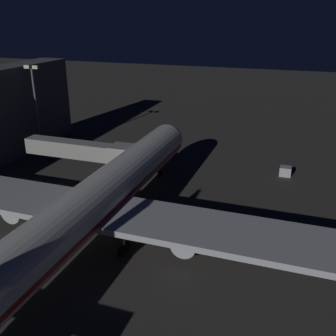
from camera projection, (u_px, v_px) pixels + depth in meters
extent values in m
plane|color=#383533|center=(120.00, 218.00, 52.93)|extent=(320.00, 320.00, 0.00)
cylinder|color=silver|center=(89.00, 206.00, 44.43)|extent=(5.47, 52.86, 5.47)
sphere|color=silver|center=(167.00, 140.00, 67.61)|extent=(5.36, 5.36, 5.36)
cube|color=maroon|center=(89.00, 209.00, 44.58)|extent=(5.52, 50.75, 0.50)
cube|color=black|center=(164.00, 137.00, 65.82)|extent=(3.01, 1.40, 0.90)
cube|color=#B7BABF|center=(94.00, 210.00, 45.61)|extent=(59.55, 8.16, 0.70)
cylinder|color=#B7BABF|center=(189.00, 237.00, 43.71)|extent=(2.83, 4.58, 2.83)
cylinder|color=black|center=(194.00, 227.00, 45.72)|extent=(2.41, 0.15, 2.41)
cylinder|color=#B7BABF|center=(22.00, 206.00, 50.67)|extent=(2.83, 4.58, 2.83)
cylinder|color=black|center=(33.00, 199.00, 52.68)|extent=(2.41, 0.15, 2.41)
cylinder|color=#B7BABF|center=(160.00, 164.00, 65.69)|extent=(0.28, 0.28, 2.01)
cylinder|color=black|center=(160.00, 173.00, 66.28)|extent=(0.45, 1.20, 1.20)
cylinder|color=#B7BABF|center=(124.00, 237.00, 44.23)|extent=(0.28, 0.28, 2.01)
cylinder|color=black|center=(127.00, 246.00, 45.39)|extent=(0.45, 1.20, 1.20)
cylinder|color=black|center=(122.00, 252.00, 44.25)|extent=(0.45, 1.20, 1.20)
cylinder|color=#B7BABF|center=(60.00, 224.00, 46.83)|extent=(0.28, 0.28, 2.01)
cylinder|color=black|center=(64.00, 233.00, 47.99)|extent=(0.45, 1.20, 1.20)
cylinder|color=black|center=(58.00, 239.00, 46.85)|extent=(0.45, 1.20, 1.20)
cube|color=#9E9E99|center=(74.00, 149.00, 63.06)|extent=(16.78, 2.60, 2.50)
cube|color=#9E9E99|center=(121.00, 155.00, 60.46)|extent=(3.20, 3.40, 3.00)
cube|color=black|center=(129.00, 156.00, 60.03)|extent=(0.70, 3.20, 2.70)
cylinder|color=#B7BABF|center=(116.00, 174.00, 61.98)|extent=(0.56, 0.56, 4.09)
cylinder|color=black|center=(120.00, 184.00, 62.44)|extent=(0.25, 0.60, 0.60)
cylinder|color=black|center=(113.00, 183.00, 62.81)|extent=(0.25, 0.60, 0.60)
cylinder|color=#59595E|center=(37.00, 113.00, 73.52)|extent=(0.40, 0.40, 16.43)
cube|color=#F9EFC6|center=(35.00, 67.00, 70.13)|extent=(1.10, 0.50, 0.60)
cube|color=#F9EFC6|center=(27.00, 67.00, 70.69)|extent=(1.10, 0.50, 0.60)
cube|color=#B7BABF|center=(285.00, 171.00, 66.31)|extent=(1.88, 1.71, 1.58)
cone|color=orange|center=(182.00, 165.00, 70.55)|extent=(0.36, 0.36, 0.55)
cone|color=orange|center=(159.00, 162.00, 71.91)|extent=(0.36, 0.36, 0.55)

